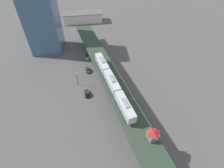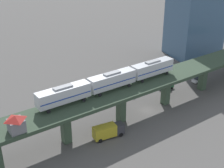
% 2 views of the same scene
% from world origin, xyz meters
% --- Properties ---
extents(ground_plane, '(400.00, 400.00, 0.00)m').
position_xyz_m(ground_plane, '(0.00, 0.00, 0.00)').
color(ground_plane, '#514F4C').
extents(elevated_viaduct, '(30.40, 91.30, 8.44)m').
position_xyz_m(elevated_viaduct, '(0.05, -0.19, 7.22)').
color(elevated_viaduct, '#2C3D2C').
rests_on(elevated_viaduct, ground).
extents(subway_train, '(11.71, 36.77, 4.45)m').
position_xyz_m(subway_train, '(1.11, -10.23, 10.98)').
color(subway_train, silver).
rests_on(subway_train, elevated_viaduct).
extents(signal_hut, '(3.90, 3.90, 3.40)m').
position_xyz_m(signal_hut, '(10.69, -32.96, 10.24)').
color(signal_hut, slate).
rests_on(signal_hut, elevated_viaduct).
extents(street_car_green, '(2.52, 4.64, 1.89)m').
position_xyz_m(street_car_green, '(-9.10, 11.12, 0.94)').
color(street_car_green, '#1E6638').
rests_on(street_car_green, ground).
extents(street_car_black, '(2.48, 4.63, 1.89)m').
position_xyz_m(street_car_black, '(-9.26, -5.40, 0.94)').
color(street_car_black, black).
rests_on(street_car_black, ground).
extents(street_car_white, '(2.73, 4.69, 1.89)m').
position_xyz_m(street_car_white, '(-9.61, 22.89, 0.94)').
color(street_car_white, silver).
rests_on(street_car_white, ground).
extents(delivery_truck, '(2.90, 7.37, 3.20)m').
position_xyz_m(delivery_truck, '(7.48, -13.69, 1.76)').
color(delivery_truck, '#333338').
rests_on(delivery_truck, ground).
extents(street_lamp, '(0.44, 0.44, 6.94)m').
position_xyz_m(street_lamp, '(-13.34, 1.32, 4.11)').
color(street_lamp, black).
rests_on(street_lamp, ground).
extents(warehouse_building, '(29.19, 12.14, 6.80)m').
position_xyz_m(warehouse_building, '(-12.77, 71.68, 3.41)').
color(warehouse_building, beige).
rests_on(warehouse_building, ground).
extents(office_tower, '(16.00, 16.00, 36.00)m').
position_xyz_m(office_tower, '(-31.35, 34.89, 18.00)').
color(office_tower, '#3D5B7A').
rests_on(office_tower, ground).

